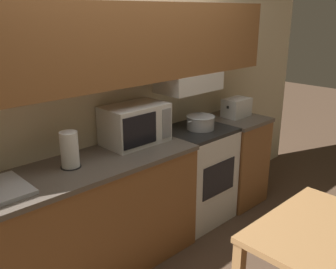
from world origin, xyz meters
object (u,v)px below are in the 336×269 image
paper_towel_roll (70,150)px  cooking_pot (201,122)px  toaster (236,107)px  dining_table (335,254)px  microwave (135,124)px  stove_range (196,174)px

paper_towel_roll → cooking_pot: bearing=-1.7°
toaster → dining_table: bearing=-126.8°
cooking_pot → microwave: size_ratio=0.66×
toaster → paper_towel_roll: bearing=179.8°
microwave → dining_table: (0.09, -1.63, -0.42)m
stove_range → dining_table: 1.63m
microwave → dining_table: 1.68m
microwave → paper_towel_roll: bearing=-172.7°
stove_range → cooking_pot: (0.02, -0.02, 0.52)m
stove_range → microwave: (-0.64, 0.10, 0.61)m
cooking_pot → toaster: size_ratio=1.17×
stove_range → microwave: 0.89m
stove_range → cooking_pot: cooking_pot is taller
stove_range → toaster: toaster is taller
stove_range → paper_towel_roll: (-1.28, 0.02, 0.58)m
cooking_pot → microwave: bearing=169.8°
cooking_pot → dining_table: cooking_pot is taller
cooking_pot → microwave: (-0.66, 0.12, 0.09)m
stove_range → dining_table: size_ratio=1.04×
microwave → toaster: 1.24m
dining_table → toaster: bearing=53.2°
cooking_pot → paper_towel_roll: paper_towel_roll is taller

